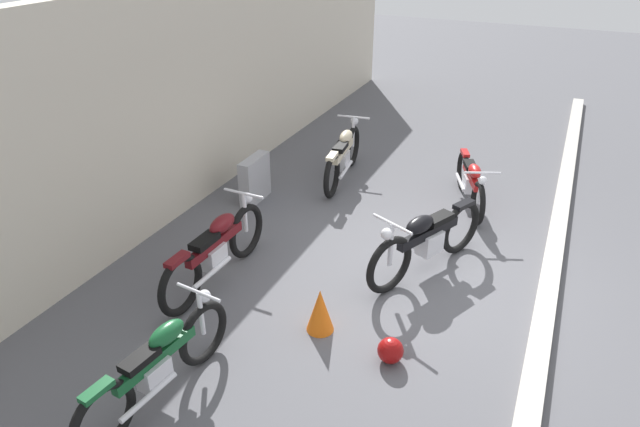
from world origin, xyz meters
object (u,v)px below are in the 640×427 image
Objects in this scene: motorcycle_black at (427,240)px; motorcycle_green at (158,364)px; motorcycle_cream at (343,155)px; traffic_cone at (320,310)px; motorcycle_maroon at (216,249)px; stone_marker at (255,179)px; helmet at (390,350)px; motorcycle_red at (471,182)px.

motorcycle_black reaches higher than motorcycle_green.
motorcycle_cream reaches higher than motorcycle_green.
motorcycle_maroon reaches higher than traffic_cone.
stone_marker is 0.35× the size of motorcycle_cream.
motorcycle_cream is 1.07× the size of motorcycle_green.
motorcycle_cream is (3.93, 1.33, 0.19)m from traffic_cone.
motorcycle_black is (1.68, -0.77, 0.20)m from traffic_cone.
helmet is at bearing -46.40° from motorcycle_green.
motorcycle_cream reaches higher than traffic_cone.
stone_marker is at bearing 136.31° from motorcycle_cream.
motorcycle_green is (-1.93, -0.62, -0.04)m from motorcycle_maroon.
motorcycle_black is 2.73m from motorcycle_maroon.
motorcycle_maroon is at bearing 77.86° from traffic_cone.
motorcycle_cream is at bearing 18.75° from traffic_cone.
traffic_cone is at bearing -168.46° from motorcycle_cream.
motorcycle_green reaches higher than stone_marker.
motorcycle_black is (-0.88, -3.11, 0.10)m from stone_marker.
traffic_cone is (-2.56, -2.34, -0.11)m from stone_marker.
motorcycle_red reaches higher than helmet.
motorcycle_green reaches higher than helmet.
motorcycle_cream is at bearing -113.73° from motorcycle_red.
helmet is 0.14× the size of motorcycle_green.
motorcycle_black reaches higher than helmet.
traffic_cone is 0.27× the size of motorcycle_black.
motorcycle_green is at bearing -160.40° from motorcycle_maroon.
motorcycle_maroon reaches higher than motorcycle_red.
motorcycle_black is at bearing -105.78° from stone_marker.
stone_marker is 0.42× the size of motorcycle_red.
stone_marker is 1.70m from motorcycle_cream.
helmet is 1.87m from motorcycle_black.
traffic_cone is at bearing -100.44° from motorcycle_maroon.
motorcycle_black is at bearing -26.15° from motorcycle_red.
traffic_cone is 1.86m from motorcycle_black.
helmet is 4.03m from motorcycle_red.
motorcycle_red is 5.78m from motorcycle_green.
motorcycle_black is 0.95× the size of motorcycle_cream.
motorcycle_maroon is 2.03m from motorcycle_green.
helmet is at bearing -158.59° from motorcycle_cream.
motorcycle_green is (-3.26, 1.76, -0.04)m from motorcycle_black.
motorcycle_cream is 3.59m from motorcycle_maroon.
motorcycle_maroon is (-3.52, 2.53, 0.06)m from motorcycle_red.
motorcycle_red is at bearing -12.83° from motorcycle_green.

